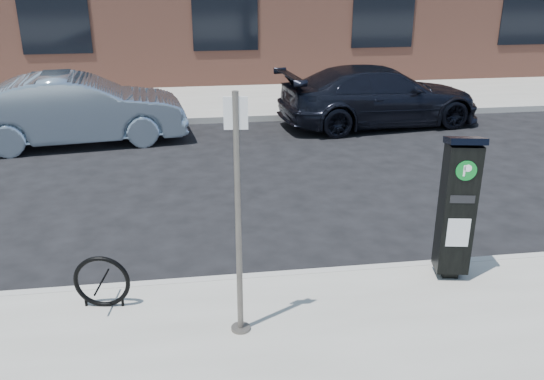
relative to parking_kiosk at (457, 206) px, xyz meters
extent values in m
plane|color=black|center=(-1.87, 0.35, -1.08)|extent=(120.00, 120.00, 0.00)
cube|color=gray|center=(-1.87, 14.35, -1.00)|extent=(60.00, 12.00, 0.15)
cube|color=#9E9B93|center=(-1.87, 0.33, -1.00)|extent=(60.00, 0.12, 0.16)
cube|color=#9E9B93|center=(-1.87, 8.37, -1.00)|extent=(60.00, 0.12, 0.16)
cube|color=black|center=(0.00, 0.00, -0.88)|extent=(0.22, 0.22, 0.09)
cube|color=black|center=(0.00, 0.00, -0.03)|extent=(0.43, 0.39, 1.60)
cube|color=black|center=(0.00, 0.00, 0.81)|extent=(0.47, 0.43, 0.15)
cylinder|color=#08631F|center=(-0.03, -0.16, 0.50)|extent=(0.23, 0.06, 0.24)
cube|color=white|center=(-0.03, -0.16, 0.50)|extent=(0.08, 0.02, 0.13)
cube|color=silver|center=(-0.03, -0.16, -0.27)|extent=(0.26, 0.05, 0.36)
cube|color=black|center=(-0.03, -0.16, 0.16)|extent=(0.28, 0.06, 0.09)
cylinder|color=#534D49|center=(-2.66, -0.77, -0.91)|extent=(0.20, 0.20, 0.03)
cylinder|color=#534D49|center=(-2.66, -0.77, 0.34)|extent=(0.06, 0.06, 2.53)
cube|color=silver|center=(-2.66, -0.77, 1.40)|extent=(0.22, 0.04, 0.30)
torus|color=black|center=(-4.14, -0.10, -0.62)|extent=(0.63, 0.14, 0.63)
cylinder|color=black|center=(-4.34, -0.07, -0.86)|extent=(0.03, 0.03, 0.12)
cylinder|color=black|center=(-3.93, -0.13, -0.86)|extent=(0.03, 0.03, 0.12)
imported|color=#8699AA|center=(-5.51, 7.03, -0.31)|extent=(4.81, 2.20, 1.53)
imported|color=black|center=(1.57, 7.61, -0.35)|extent=(5.19, 2.59, 1.45)
camera|label=1|loc=(-3.07, -5.87, 2.66)|focal=38.00mm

